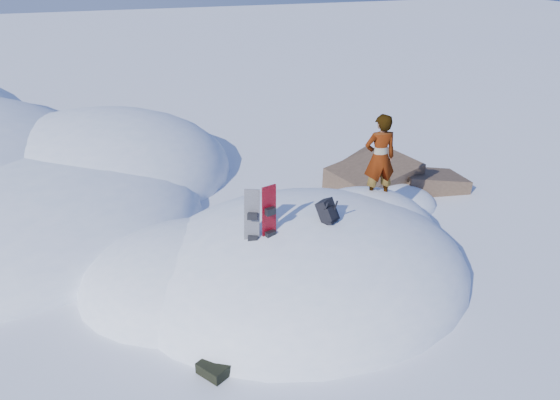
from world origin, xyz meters
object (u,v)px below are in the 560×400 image
object	(u,v)px
backpack	(328,212)
person	(380,158)
snowboard_red	(269,225)
snowboard_dark	(252,229)

from	to	relation	value
backpack	person	xyz separation A→B (m)	(1.95, 1.46, 0.32)
snowboard_red	snowboard_dark	xyz separation A→B (m)	(-0.32, 0.04, -0.05)
person	backpack	bearing A→B (deg)	44.49
snowboard_dark	backpack	bearing A→B (deg)	25.32
snowboard_red	backpack	xyz separation A→B (m)	(1.17, 0.00, 0.06)
snowboard_red	snowboard_dark	world-z (taller)	snowboard_red
person	snowboard_dark	bearing A→B (deg)	30.20
snowboard_red	backpack	world-z (taller)	snowboard_red
snowboard_red	backpack	bearing A→B (deg)	-15.01
snowboard_dark	backpack	world-z (taller)	snowboard_dark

